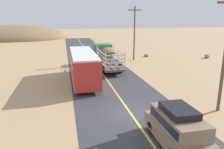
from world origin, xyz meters
The scene contains 10 objects.
ground_plane centered at (0.00, 0.00, 0.00)m, with size 240.00×240.00×0.00m, color tan.
road_surface centered at (0.00, 0.00, 0.01)m, with size 8.00×120.00×0.02m, color #38383D.
road_centre_line centered at (0.00, 0.00, 0.02)m, with size 0.16×117.60×0.00m, color #D8CC4C.
suv_near centered at (1.20, -4.73, 1.15)m, with size 1.90×4.62×2.29m.
livestock_truck centered at (1.21, 16.20, 1.79)m, with size 2.53×9.70×3.02m.
bus centered at (-2.59, 8.99, 1.75)m, with size 2.54×10.00×3.21m.
power_pole_mid centered at (6.66, 19.66, 4.57)m, with size 2.20×0.24×8.54m.
boulder_near_shoulder centered at (19.48, 18.41, 0.33)m, with size 0.84×0.93×0.67m, color gray.
boulder_mid_field centered at (9.77, 21.96, 0.24)m, with size 0.88×0.78×0.49m, color #84705B.
distant_hill centered at (-21.48, 63.05, 0.00)m, with size 37.57×24.13×8.90m, color olive.
Camera 1 is at (-4.51, -14.33, 6.88)m, focal length 34.97 mm.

